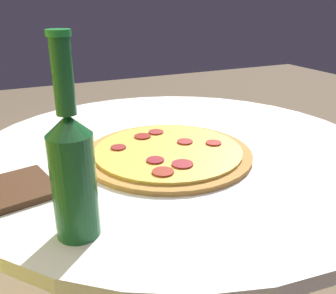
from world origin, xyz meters
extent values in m
cylinder|color=white|center=(0.00, 0.00, 0.35)|extent=(0.08, 0.08, 0.65)
cylinder|color=white|center=(0.00, 0.00, 0.69)|extent=(0.91, 0.91, 0.02)
cylinder|color=#B77F3D|center=(-0.04, 0.04, 0.70)|extent=(0.36, 0.36, 0.01)
cylinder|color=#E0BC4C|center=(-0.04, 0.04, 0.71)|extent=(0.31, 0.31, 0.01)
cylinder|color=maroon|center=(0.01, 0.13, 0.72)|extent=(0.03, 0.03, 0.00)
cylinder|color=maroon|center=(-0.13, 0.05, 0.72)|extent=(0.04, 0.04, 0.00)
cylinder|color=maroon|center=(-0.09, 0.09, 0.72)|extent=(0.04, 0.04, 0.00)
cylinder|color=maroon|center=(-0.06, -0.06, 0.72)|extent=(0.03, 0.03, 0.00)
cylinder|color=maroon|center=(0.06, 0.02, 0.72)|extent=(0.04, 0.04, 0.00)
cylinder|color=maroon|center=(-0.02, -0.01, 0.72)|extent=(0.03, 0.03, 0.00)
cylinder|color=maroon|center=(-0.14, 0.10, 0.72)|extent=(0.04, 0.04, 0.00)
cylinder|color=maroon|center=(0.05, 0.06, 0.72)|extent=(0.04, 0.04, 0.00)
cylinder|color=#195628|center=(-0.24, 0.27, 0.78)|extent=(0.06, 0.06, 0.15)
cone|color=#195628|center=(-0.24, 0.27, 0.86)|extent=(0.06, 0.06, 0.03)
cylinder|color=#195628|center=(-0.24, 0.27, 0.93)|extent=(0.03, 0.03, 0.09)
cylinder|color=#1E8438|center=(-0.24, 0.27, 0.98)|extent=(0.03, 0.03, 0.01)
cube|color=#422819|center=(-0.08, 0.35, 0.71)|extent=(0.15, 0.15, 0.01)
camera|label=1|loc=(-0.71, 0.35, 1.02)|focal=40.00mm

